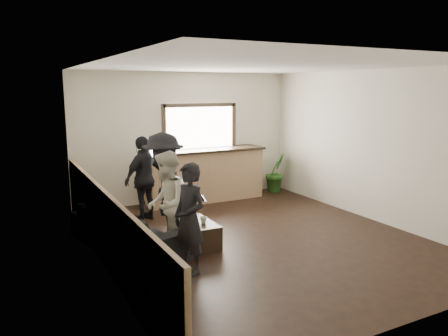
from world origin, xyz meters
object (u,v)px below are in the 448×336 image
person_b (166,204)px  cup_a (187,216)px  potted_plant (276,172)px  person_d (144,179)px  sofa (128,228)px  bar_counter (205,172)px  person_a (189,219)px  coffee_table (197,233)px  cup_b (203,220)px  person_c (164,187)px

person_b → cup_a: bearing=156.3°
potted_plant → person_d: (-3.47, -0.77, 0.32)m
sofa → potted_plant: 4.67m
bar_counter → person_a: bearing=-118.0°
cup_a → person_b: 0.73m
bar_counter → sofa: bar_counter is taller
coffee_table → potted_plant: (3.14, 2.45, 0.29)m
cup_b → potted_plant: bearing=39.5°
bar_counter → coffee_table: bar_counter is taller
person_b → person_d: bearing=-160.6°
coffee_table → person_b: size_ratio=0.54×
person_c → person_d: person_c is taller
coffee_table → cup_b: cup_b is taller
bar_counter → cup_b: bar_counter is taller
cup_b → potted_plant: (3.08, 2.55, 0.05)m
sofa → person_d: (0.69, 1.32, 0.48)m
coffee_table → cup_b: 0.27m
cup_a → person_c: person_c is taller
person_a → potted_plant: bearing=117.2°
bar_counter → person_d: bar_counter is taller
potted_plant → person_b: 4.56m
sofa → cup_a: size_ratio=17.36×
sofa → potted_plant: (4.17, 2.10, 0.15)m
potted_plant → person_b: person_b is taller
sofa → person_a: 1.42m
person_d → potted_plant: bearing=165.6°
bar_counter → cup_a: (-1.37, -2.27, -0.22)m
coffee_table → person_c: person_c is taller
cup_b → person_d: (-0.39, 1.77, 0.37)m
person_a → sofa: bearing=-173.3°
cup_a → potted_plant: size_ratio=0.13×
cup_b → person_a: (-0.57, -0.81, 0.32)m
person_b → bar_counter: bearing=172.0°
person_a → cup_b: bearing=129.3°
bar_counter → person_a: 3.85m
bar_counter → coffee_table: bearing=-117.4°
bar_counter → cup_b: size_ratio=24.60×
sofa → person_d: 1.57m
cup_a → person_a: person_a is taller
sofa → cup_b: bearing=-128.4°
sofa → potted_plant: bearing=-79.2°
sofa → cup_a: sofa is taller
cup_a → cup_b: cup_b is taller
potted_plant → cup_a: bearing=-145.4°
cup_b → person_d: person_d is taller
sofa → cup_a: bearing=-113.5°
potted_plant → person_d: 3.57m
coffee_table → person_a: (-0.51, -0.91, 0.56)m
cup_a → bar_counter: bearing=58.9°
bar_counter → person_b: size_ratio=1.73×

